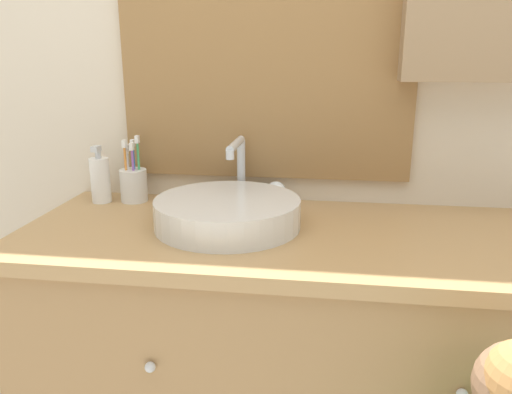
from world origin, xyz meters
name	(u,v)px	position (x,y,z in m)	size (l,w,h in m)	color
wall_back	(329,45)	(0.03, 0.62, 1.28)	(3.20, 0.18, 2.50)	beige
vanity_counter	(304,375)	(0.00, 0.32, 0.42)	(1.46, 0.56, 0.83)	#A37A4C
sink_basin	(229,211)	(-0.20, 0.34, 0.87)	(0.37, 0.43, 0.20)	silver
toothbrush_holder	(134,183)	(-0.53, 0.52, 0.89)	(0.08, 0.08, 0.20)	silver
soap_dispenser	(100,179)	(-0.62, 0.50, 0.90)	(0.06, 0.06, 0.17)	white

